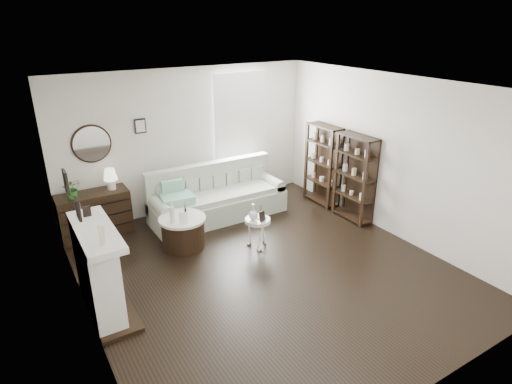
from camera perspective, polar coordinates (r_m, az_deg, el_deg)
room at (r=8.46m, az=-4.35°, el=9.07°), size 5.50×5.50×5.50m
fireplace at (r=5.80m, az=-20.24°, el=-10.15°), size 0.50×1.40×1.84m
shelf_unit_far at (r=8.61m, az=8.90°, el=3.62°), size 0.30×0.80×1.60m
shelf_unit_near at (r=7.99m, az=13.03°, el=1.81°), size 0.30×0.80×1.60m
sofa at (r=8.10m, az=-5.27°, el=-1.02°), size 2.54×0.88×0.98m
quilt at (r=7.60m, az=-10.50°, el=-0.88°), size 0.60×0.52×0.14m
suitcase at (r=8.67m, az=0.25°, el=-0.15°), size 0.67×0.46×0.43m
dresser at (r=7.84m, az=-20.71°, el=-2.79°), size 1.17×0.50×0.78m
table_lamp at (r=7.68m, az=-18.81°, el=1.63°), size 0.30×0.30×0.37m
potted_plant at (r=7.55m, az=-23.34°, el=0.44°), size 0.31×0.27×0.33m
drum_table at (r=7.11m, az=-9.69°, el=-5.28°), size 0.76×0.76×0.53m
pedestal_table at (r=6.93m, az=0.22°, el=-3.90°), size 0.42×0.42×0.50m
eiffel_drum at (r=7.02m, az=-9.41°, el=-2.32°), size 0.13×0.13×0.20m
bottle_drum at (r=6.79m, az=-11.12°, el=-2.73°), size 0.08×0.08×0.33m
card_frame_drum at (r=6.78m, az=-9.67°, el=-3.41°), size 0.14×0.09×0.18m
eiffel_ped at (r=6.93m, az=0.68°, el=-2.64°), size 0.13×0.13×0.19m
flask_ped at (r=6.83m, az=-0.37°, el=-2.65°), size 0.14×0.14×0.27m
card_frame_ped at (r=6.80m, az=0.84°, el=-3.25°), size 0.14×0.09×0.17m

